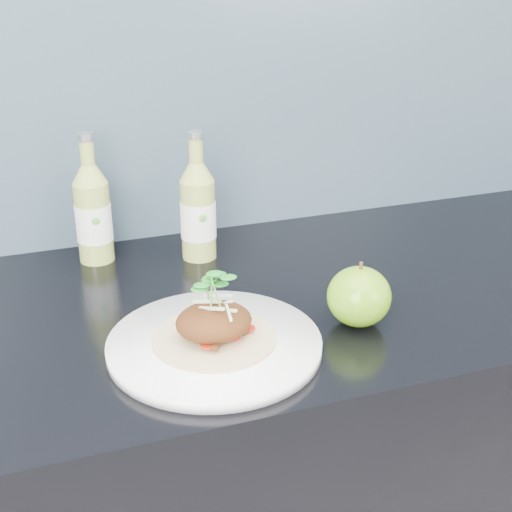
# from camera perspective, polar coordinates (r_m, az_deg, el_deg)

# --- Properties ---
(subway_backsplash) EXTENTS (4.00, 0.02, 0.70)m
(subway_backsplash) POSITION_cam_1_polar(r_m,az_deg,el_deg) (1.25, -7.76, 16.89)
(subway_backsplash) COLOR #6687A1
(subway_backsplash) RESTS_ON kitchen_counter
(dinner_plate) EXTENTS (0.30, 0.30, 0.02)m
(dinner_plate) POSITION_cam_1_polar(r_m,az_deg,el_deg) (0.96, -3.34, -7.09)
(dinner_plate) COLOR white
(dinner_plate) RESTS_ON kitchen_counter
(pork_taco) EXTENTS (0.17, 0.17, 0.10)m
(pork_taco) POSITION_cam_1_polar(r_m,az_deg,el_deg) (0.94, -3.40, -5.14)
(pork_taco) COLOR tan
(pork_taco) RESTS_ON dinner_plate
(green_apple) EXTENTS (0.09, 0.09, 0.10)m
(green_apple) POSITION_cam_1_polar(r_m,az_deg,el_deg) (1.01, 8.24, -3.22)
(green_apple) COLOR #4F8D0F
(green_apple) RESTS_ON kitchen_counter
(cider_bottle_left) EXTENTS (0.08, 0.08, 0.22)m
(cider_bottle_left) POSITION_cam_1_polar(r_m,az_deg,el_deg) (1.22, -12.90, 3.32)
(cider_bottle_left) COLOR #97A946
(cider_bottle_left) RESTS_ON kitchen_counter
(cider_bottle_right) EXTENTS (0.07, 0.07, 0.22)m
(cider_bottle_right) POSITION_cam_1_polar(r_m,az_deg,el_deg) (1.20, -4.66, 3.60)
(cider_bottle_right) COLOR #9BAC47
(cider_bottle_right) RESTS_ON kitchen_counter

